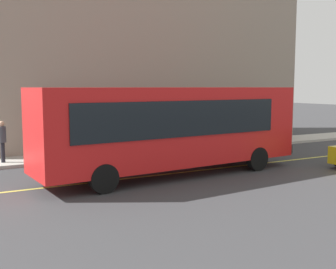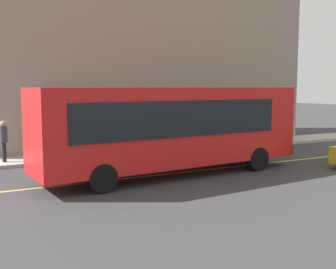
% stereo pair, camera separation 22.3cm
% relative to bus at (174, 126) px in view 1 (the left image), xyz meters
% --- Properties ---
extents(ground, '(120.00, 120.00, 0.00)m').
position_rel_bus_xyz_m(ground, '(1.56, 0.31, -1.99)').
color(ground, '#38383A').
extents(sidewalk, '(80.00, 2.45, 0.15)m').
position_rel_bus_xyz_m(sidewalk, '(1.56, 5.75, -1.91)').
color(sidewalk, '#B2ADA3').
rests_on(sidewalk, ground).
extents(lane_centre_stripe, '(36.00, 0.16, 0.01)m').
position_rel_bus_xyz_m(lane_centre_stripe, '(1.56, 0.31, -1.98)').
color(lane_centre_stripe, '#D8D14C').
rests_on(lane_centre_stripe, ground).
extents(storefront_building, '(20.45, 8.63, 13.34)m').
position_rel_bus_xyz_m(storefront_building, '(3.19, 10.98, 4.68)').
color(storefront_building, gray).
rests_on(storefront_building, ground).
extents(bus, '(11.29, 3.35, 3.50)m').
position_rel_bus_xyz_m(bus, '(0.00, 0.00, 0.00)').
color(bus, red).
rests_on(bus, ground).
extents(traffic_light, '(0.30, 0.52, 3.20)m').
position_rel_bus_xyz_m(traffic_light, '(3.87, 5.20, 0.55)').
color(traffic_light, '#2D2D33').
rests_on(traffic_light, sidewalk).
extents(pedestrian_at_corner, '(0.34, 0.34, 1.87)m').
position_rel_bus_xyz_m(pedestrian_at_corner, '(-5.74, 5.43, -0.70)').
color(pedestrian_at_corner, black).
rests_on(pedestrian_at_corner, sidewalk).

